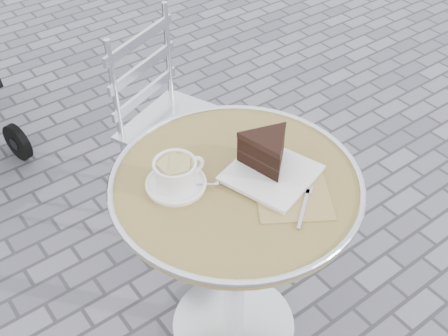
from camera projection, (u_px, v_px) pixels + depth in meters
ground at (233, 327)px, 2.05m from camera, size 80.00×80.00×0.00m
cafe_table at (236, 221)px, 1.67m from camera, size 0.72×0.72×0.74m
cappuccino_set at (176, 175)px, 1.52m from camera, size 0.17×0.16×0.08m
cake_plate_set at (269, 156)px, 1.56m from camera, size 0.28×0.37×0.12m
bistro_chair at (161, 103)px, 2.18m from camera, size 0.51×0.51×0.87m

